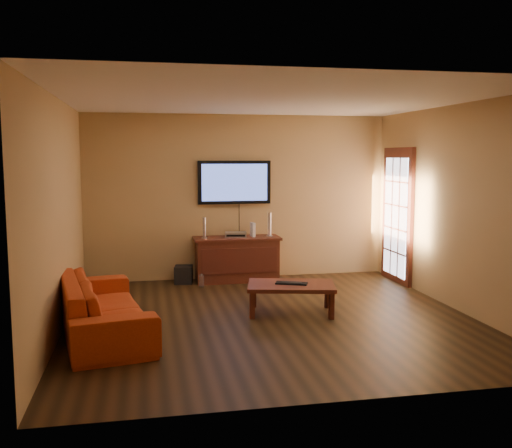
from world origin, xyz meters
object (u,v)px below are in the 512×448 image
object	(u,v)px
television	(234,182)
keyboard	(292,283)
subwoofer	(184,274)
game_console	(253,230)
speaker_right	(270,225)
speaker_left	(204,229)
media_console	(237,259)
coffee_table	(291,287)
av_receiver	(236,235)
sofa	(103,297)
bottle	(202,281)

from	to	relation	value
television	keyboard	size ratio (longest dim) A/B	2.78
television	subwoofer	size ratio (longest dim) A/B	4.32
game_console	subwoofer	size ratio (longest dim) A/B	0.82
television	speaker_right	xyz separation A→B (m)	(0.55, -0.19, -0.70)
speaker_left	game_console	size ratio (longest dim) A/B	1.47
speaker_left	keyboard	distance (m)	2.27
media_console	speaker_right	size ratio (longest dim) A/B	3.63
game_console	coffee_table	bearing A→B (deg)	-93.06
speaker_left	av_receiver	size ratio (longest dim) A/B	0.97
sofa	game_console	world-z (taller)	game_console
media_console	speaker_right	bearing A→B (deg)	3.35
bottle	game_console	bearing A→B (deg)	23.75
av_receiver	keyboard	world-z (taller)	av_receiver
television	keyboard	bearing A→B (deg)	-80.44
speaker_left	av_receiver	distance (m)	0.53
media_console	game_console	bearing A→B (deg)	5.04
media_console	speaker_right	xyz separation A→B (m)	(0.55, 0.03, 0.53)
media_console	speaker_left	size ratio (longest dim) A/B	4.16
coffee_table	speaker_right	world-z (taller)	speaker_right
speaker_right	bottle	distance (m)	1.47
keyboard	av_receiver	bearing A→B (deg)	100.86
coffee_table	subwoofer	size ratio (longest dim) A/B	4.42
media_console	keyboard	size ratio (longest dim) A/B	3.23
game_console	television	bearing A→B (deg)	136.85
sofa	keyboard	world-z (taller)	sofa
subwoofer	media_console	bearing A→B (deg)	9.73
coffee_table	subwoofer	xyz separation A→B (m)	(-1.25, 2.04, -0.20)
sofa	subwoofer	distance (m)	2.71
keyboard	speaker_right	bearing A→B (deg)	85.39
speaker_right	game_console	world-z (taller)	speaker_right
av_receiver	speaker_left	bearing A→B (deg)	-165.72
game_console	subwoofer	xyz separation A→B (m)	(-1.13, -0.03, -0.69)
subwoofer	bottle	world-z (taller)	subwoofer
coffee_table	game_console	size ratio (longest dim) A/B	5.38
subwoofer	bottle	distance (m)	0.44
av_receiver	game_console	world-z (taller)	game_console
bottle	keyboard	bearing A→B (deg)	-59.32
media_console	sofa	world-z (taller)	sofa
av_receiver	television	bearing A→B (deg)	94.74
coffee_table	av_receiver	bearing A→B (deg)	100.79
speaker_left	game_console	bearing A→B (deg)	3.55
media_console	av_receiver	bearing A→B (deg)	121.59
keyboard	sofa	bearing A→B (deg)	-169.65
television	coffee_table	size ratio (longest dim) A/B	0.98
av_receiver	subwoofer	world-z (taller)	av_receiver
bottle	keyboard	distance (m)	1.98
television	keyboard	world-z (taller)	television
speaker_right	subwoofer	distance (m)	1.61
sofa	speaker_left	size ratio (longest dim) A/B	6.59
game_console	speaker_left	bearing A→B (deg)	177.40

